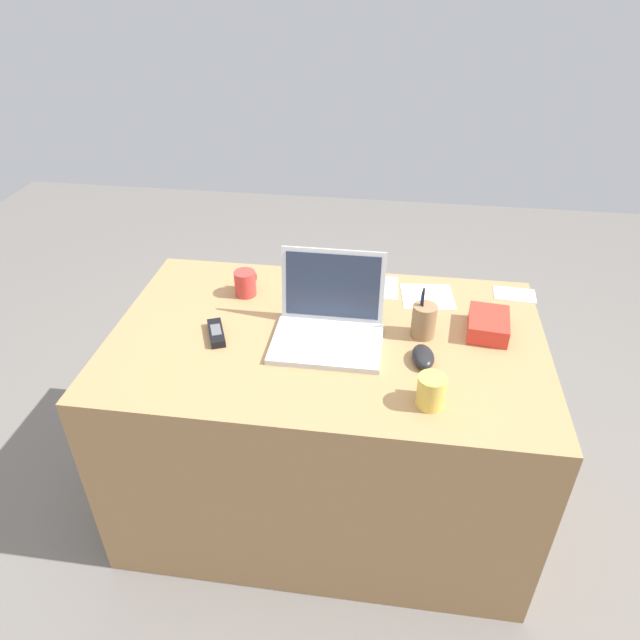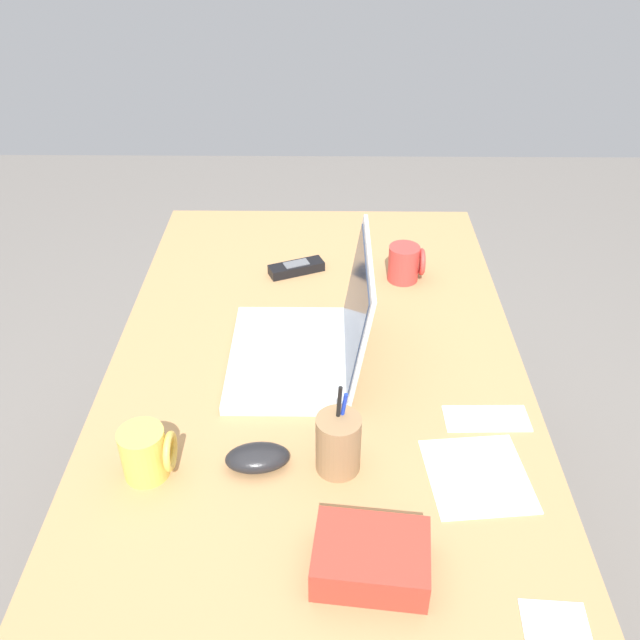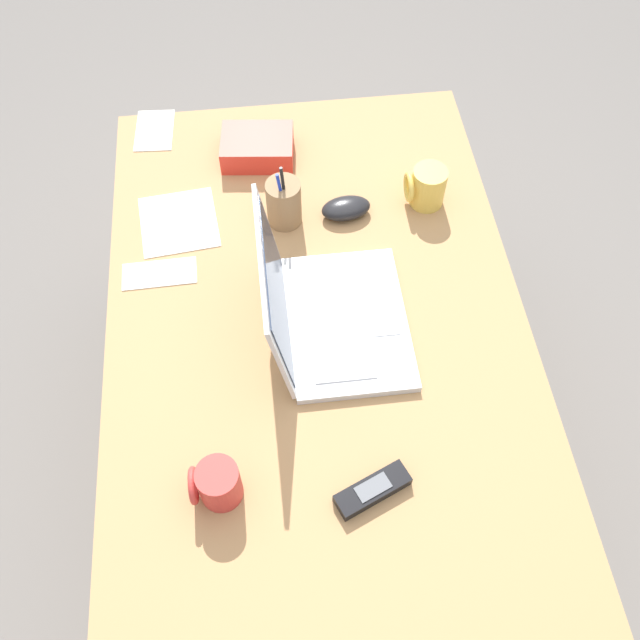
% 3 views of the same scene
% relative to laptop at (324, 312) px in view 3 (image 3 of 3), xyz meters
% --- Properties ---
extents(ground_plane, '(6.00, 6.00, 0.00)m').
position_rel_laptop_xyz_m(ground_plane, '(-0.01, 0.01, -0.81)').
color(ground_plane, slate).
extents(desk, '(1.38, 0.86, 0.75)m').
position_rel_laptop_xyz_m(desk, '(-0.01, 0.01, -0.43)').
color(desk, '#A87C4F').
rests_on(desk, ground).
extents(laptop, '(0.34, 0.28, 0.26)m').
position_rel_laptop_xyz_m(laptop, '(0.00, 0.00, 0.00)').
color(laptop, silver).
rests_on(laptop, desk).
extents(computer_mouse, '(0.08, 0.12, 0.04)m').
position_rel_laptop_xyz_m(computer_mouse, '(0.29, -0.08, -0.03)').
color(computer_mouse, black).
rests_on(computer_mouse, desk).
extents(coffee_mug_white, '(0.07, 0.09, 0.09)m').
position_rel_laptop_xyz_m(coffee_mug_white, '(-0.32, 0.22, -0.01)').
color(coffee_mug_white, '#C63833').
rests_on(coffee_mug_white, desk).
extents(coffee_mug_tall, '(0.08, 0.09, 0.09)m').
position_rel_laptop_xyz_m(coffee_mug_tall, '(0.31, -0.27, -0.00)').
color(coffee_mug_tall, '#E0BC4C').
rests_on(coffee_mug_tall, desk).
extents(cordless_phone, '(0.09, 0.14, 0.03)m').
position_rel_laptop_xyz_m(cordless_phone, '(-0.35, -0.04, -0.04)').
color(cordless_phone, black).
rests_on(cordless_phone, desk).
extents(pen_holder, '(0.08, 0.08, 0.17)m').
position_rel_laptop_xyz_m(pen_holder, '(0.29, 0.05, 0.00)').
color(pen_holder, olive).
rests_on(pen_holder, desk).
extents(snack_bag, '(0.14, 0.18, 0.06)m').
position_rel_laptop_xyz_m(snack_bag, '(0.50, 0.10, -0.02)').
color(snack_bag, red).
rests_on(snack_bag, desk).
extents(paper_note_near_laptop, '(0.19, 0.18, 0.00)m').
position_rel_laptop_xyz_m(paper_note_near_laptop, '(0.31, 0.29, -0.05)').
color(paper_note_near_laptop, white).
rests_on(paper_note_near_laptop, desk).
extents(paper_note_left, '(0.07, 0.16, 0.00)m').
position_rel_laptop_xyz_m(paper_note_left, '(0.17, 0.33, -0.05)').
color(paper_note_left, white).
rests_on(paper_note_left, desk).
extents(paper_note_right, '(0.15, 0.10, 0.00)m').
position_rel_laptop_xyz_m(paper_note_right, '(0.62, 0.35, -0.05)').
color(paper_note_right, white).
rests_on(paper_note_right, desk).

